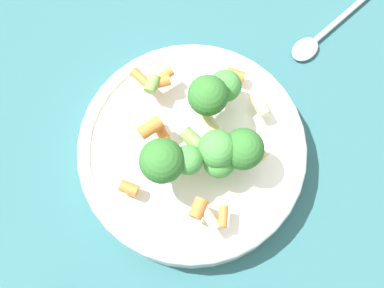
{
  "coord_description": "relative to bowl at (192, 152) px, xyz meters",
  "views": [
    {
      "loc": [
        0.15,
        -0.06,
        0.57
      ],
      "look_at": [
        0.0,
        0.0,
        0.05
      ],
      "focal_mm": 50.0,
      "sensor_mm": 36.0,
      "label": 1
    }
  ],
  "objects": [
    {
      "name": "ground_plane",
      "position": [
        0.0,
        0.0,
        -0.02
      ],
      "size": [
        3.0,
        3.0,
        0.0
      ],
      "primitive_type": "plane",
      "color": "#2D6066"
    },
    {
      "name": "bowl",
      "position": [
        0.0,
        0.0,
        0.0
      ],
      "size": [
        0.24,
        0.24,
        0.04
      ],
      "color": "white",
      "rests_on": "ground_plane"
    },
    {
      "name": "pasta_salad",
      "position": [
        0.01,
        0.01,
        0.06
      ],
      "size": [
        0.19,
        0.17,
        0.07
      ],
      "color": "#8CB766",
      "rests_on": "bowl"
    },
    {
      "name": "spoon",
      "position": [
        -0.08,
        0.2,
        -0.02
      ],
      "size": [
        0.07,
        0.16,
        0.01
      ],
      "rotation": [
        0.0,
        0.0,
        11.35
      ],
      "color": "silver",
      "rests_on": "ground_plane"
    }
  ]
}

